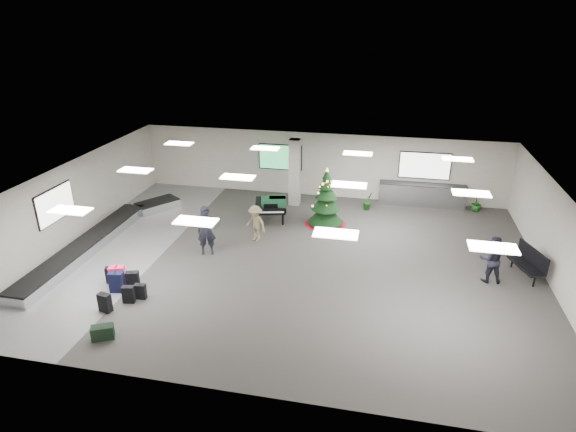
% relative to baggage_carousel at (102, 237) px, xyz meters
% --- Properties ---
extents(ground, '(18.00, 18.00, 0.00)m').
position_rel_baggage_carousel_xyz_m(ground, '(7.84, 0.08, -0.21)').
color(ground, '#3D3B38').
rests_on(ground, ground).
extents(room_envelope, '(18.02, 14.02, 3.21)m').
position_rel_baggage_carousel_xyz_m(room_envelope, '(7.46, 0.75, 2.12)').
color(room_envelope, '#BAB4AA').
rests_on(room_envelope, ground).
extents(baggage_carousel, '(2.28, 9.71, 0.43)m').
position_rel_baggage_carousel_xyz_m(baggage_carousel, '(0.00, 0.00, 0.00)').
color(baggage_carousel, silver).
rests_on(baggage_carousel, ground).
extents(service_counter, '(4.05, 0.65, 1.08)m').
position_rel_baggage_carousel_xyz_m(service_counter, '(12.84, 6.73, 0.33)').
color(service_counter, silver).
rests_on(service_counter, ground).
extents(suitcase_0, '(0.43, 0.29, 0.64)m').
position_rel_baggage_carousel_xyz_m(suitcase_0, '(2.81, -4.41, 0.10)').
color(suitcase_0, black).
rests_on(suitcase_0, ground).
extents(suitcase_1, '(0.40, 0.26, 0.59)m').
position_rel_baggage_carousel_xyz_m(suitcase_1, '(3.27, -3.80, 0.08)').
color(suitcase_1, black).
rests_on(suitcase_1, ground).
extents(pink_suitcase, '(0.57, 0.43, 0.81)m').
position_rel_baggage_carousel_xyz_m(pink_suitcase, '(2.47, -3.04, 0.18)').
color(pink_suitcase, '#F62055').
rests_on(pink_suitcase, ground).
extents(suitcase_3, '(0.47, 0.34, 0.65)m').
position_rel_baggage_carousel_xyz_m(suitcase_3, '(3.00, -3.00, 0.10)').
color(suitcase_3, black).
rests_on(suitcase_3, ground).
extents(navy_suitcase, '(0.51, 0.35, 0.74)m').
position_rel_baggage_carousel_xyz_m(navy_suitcase, '(2.58, -3.29, 0.15)').
color(navy_suitcase, black).
rests_on(navy_suitcase, ground).
extents(green_duffel, '(0.69, 0.55, 0.43)m').
position_rel_baggage_carousel_xyz_m(green_duffel, '(3.47, -5.65, -0.01)').
color(green_duffel, black).
rests_on(green_duffel, ground).
extents(suitcase_7, '(0.38, 0.23, 0.54)m').
position_rel_baggage_carousel_xyz_m(suitcase_7, '(3.54, -3.51, 0.05)').
color(suitcase_7, black).
rests_on(suitcase_7, ground).
extents(suitcase_8, '(0.45, 0.34, 0.60)m').
position_rel_baggage_carousel_xyz_m(suitcase_8, '(2.09, -2.78, 0.08)').
color(suitcase_8, black).
rests_on(suitcase_8, ground).
extents(christmas_tree, '(1.83, 1.83, 2.61)m').
position_rel_baggage_carousel_xyz_m(christmas_tree, '(8.63, 3.61, 0.68)').
color(christmas_tree, maroon).
rests_on(christmas_tree, ground).
extents(grand_piano, '(1.67, 1.98, 0.99)m').
position_rel_baggage_carousel_xyz_m(grand_piano, '(6.18, 3.57, 0.49)').
color(grand_piano, black).
rests_on(grand_piano, ground).
extents(bench, '(1.11, 1.80, 1.08)m').
position_rel_baggage_carousel_xyz_m(bench, '(16.16, 0.54, 0.40)').
color(bench, black).
rests_on(bench, ground).
extents(traveler_a, '(0.82, 0.66, 1.93)m').
position_rel_baggage_carousel_xyz_m(traveler_a, '(4.56, -0.08, 0.75)').
color(traveler_a, black).
rests_on(traveler_a, ground).
extents(traveler_b, '(1.13, 0.93, 1.52)m').
position_rel_baggage_carousel_xyz_m(traveler_b, '(6.08, 1.39, 0.55)').
color(traveler_b, '#827250').
rests_on(traveler_b, ground).
extents(traveler_bench, '(0.88, 0.72, 1.71)m').
position_rel_baggage_carousel_xyz_m(traveler_bench, '(14.81, -0.03, 0.64)').
color(traveler_bench, black).
rests_on(traveler_bench, ground).
extents(potted_plant_left, '(0.60, 0.62, 0.88)m').
position_rel_baggage_carousel_xyz_m(potted_plant_left, '(10.35, 5.66, 0.23)').
color(potted_plant_left, '#174415').
rests_on(potted_plant_left, ground).
extents(potted_plant_right, '(0.60, 0.60, 0.80)m').
position_rel_baggage_carousel_xyz_m(potted_plant_right, '(15.31, 6.53, 0.19)').
color(potted_plant_right, '#174415').
rests_on(potted_plant_right, ground).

